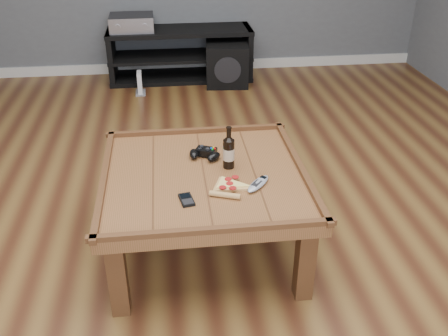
{
  "coord_description": "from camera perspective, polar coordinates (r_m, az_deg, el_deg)",
  "views": [
    {
      "loc": [
        -0.16,
        -2.13,
        1.68
      ],
      "look_at": [
        0.09,
        -0.08,
        0.52
      ],
      "focal_mm": 40.0,
      "sensor_mm": 36.0,
      "label": 1
    }
  ],
  "objects": [
    {
      "name": "media_console",
      "position": [
        5.09,
        -4.99,
        12.79
      ],
      "size": [
        1.4,
        0.45,
        0.5
      ],
      "color": "black",
      "rests_on": "ground"
    },
    {
      "name": "beer_bottle",
      "position": [
        2.48,
        0.54,
        1.91
      ],
      "size": [
        0.06,
        0.06,
        0.22
      ],
      "color": "black",
      "rests_on": "coffee_table"
    },
    {
      "name": "ground",
      "position": [
        2.72,
        -2.12,
        -8.92
      ],
      "size": [
        6.0,
        6.0,
        0.0
      ],
      "primitive_type": "plane",
      "color": "#442313",
      "rests_on": "ground"
    },
    {
      "name": "remote_control",
      "position": [
        2.36,
        3.92,
        -1.79
      ],
      "size": [
        0.16,
        0.17,
        0.03
      ],
      "rotation": [
        0.0,
        0.0,
        -0.68
      ],
      "color": "#8F949C",
      "rests_on": "coffee_table"
    },
    {
      "name": "game_controller",
      "position": [
        2.6,
        -2.21,
        1.65
      ],
      "size": [
        0.17,
        0.16,
        0.05
      ],
      "rotation": [
        0.0,
        0.0,
        -0.42
      ],
      "color": "black",
      "rests_on": "coffee_table"
    },
    {
      "name": "coffee_table",
      "position": [
        2.5,
        -2.28,
        -1.85
      ],
      "size": [
        1.03,
        1.03,
        0.48
      ],
      "color": "brown",
      "rests_on": "ground"
    },
    {
      "name": "game_console",
      "position": [
        4.78,
        -9.59,
        9.46
      ],
      "size": [
        0.09,
        0.17,
        0.21
      ],
      "rotation": [
        0.0,
        0.0,
        0.02
      ],
      "color": "gray",
      "rests_on": "ground"
    },
    {
      "name": "baseboard",
      "position": [
        5.38,
        -5.01,
        11.51
      ],
      "size": [
        5.0,
        0.02,
        0.1
      ],
      "primitive_type": "cube",
      "color": "silver",
      "rests_on": "ground"
    },
    {
      "name": "av_receiver",
      "position": [
        5.01,
        -10.5,
        16.02
      ],
      "size": [
        0.41,
        0.35,
        0.14
      ],
      "rotation": [
        0.0,
        0.0,
        0.01
      ],
      "color": "black",
      "rests_on": "media_console"
    },
    {
      "name": "subwoofer",
      "position": [
        4.94,
        0.33,
        11.82
      ],
      "size": [
        0.43,
        0.43,
        0.4
      ],
      "rotation": [
        0.0,
        0.0,
        -0.09
      ],
      "color": "black",
      "rests_on": "ground"
    },
    {
      "name": "smartphone",
      "position": [
        2.26,
        -4.3,
        -3.63
      ],
      "size": [
        0.07,
        0.11,
        0.01
      ],
      "rotation": [
        0.0,
        0.0,
        0.19
      ],
      "color": "black",
      "rests_on": "coffee_table"
    },
    {
      "name": "pizza_slice",
      "position": [
        2.34,
        0.57,
        -2.15
      ],
      "size": [
        0.24,
        0.3,
        0.03
      ],
      "rotation": [
        0.0,
        0.0,
        -0.36
      ],
      "color": "#DCAD60",
      "rests_on": "coffee_table"
    }
  ]
}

